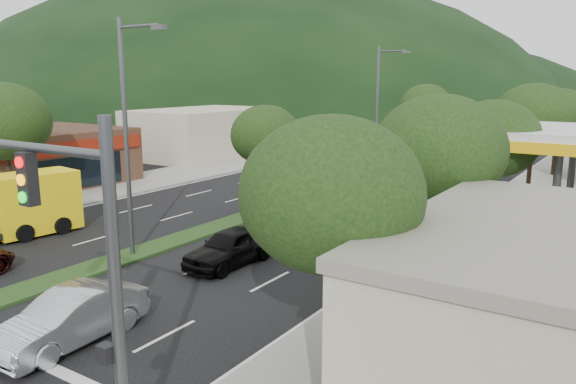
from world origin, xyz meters
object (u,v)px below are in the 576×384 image
Objects in this scene: car_queue_d at (395,181)px; tree_med_near at (266,135)px; traffic_signal at (57,235)px; tree_r_e at (558,114)px; car_queue_b at (351,229)px; tree_med_far at (426,106)px; streetlight_near at (129,128)px; tree_r_a at (331,194)px; tree_r_b at (439,151)px; box_truck at (19,208)px; tree_l_a at (4,122)px; tree_r_c at (494,139)px; tree_r_d at (534,118)px; streetlight_mid at (380,104)px; car_queue_c at (342,201)px; car_queue_a at (231,247)px; sedan_silver at (71,318)px; motorhome at (435,159)px.

tree_med_near is at bearing -113.87° from car_queue_d.
traffic_signal is 41.65m from tree_r_e.
car_queue_b is 0.87× the size of car_queue_d.
tree_med_far is 0.69× the size of streetlight_near.
tree_r_a is at bearing -49.40° from tree_med_near.
tree_r_b is 19.88m from box_truck.
tree_l_a is (-24.50, -30.00, 0.29)m from tree_r_e.
tree_r_c is at bearing -42.89° from car_queue_d.
streetlight_mid is at bearing 165.73° from tree_r_d.
car_queue_c is (-8.12, 7.98, -4.32)m from tree_r_b.
tree_r_d is at bearing 84.62° from traffic_signal.
traffic_signal is 24.43m from tree_l_a.
tree_r_a is at bearing -63.45° from car_queue_c.
traffic_signal is at bearing -95.38° from tree_r_d.
tree_r_d is (0.00, 26.00, 0.36)m from tree_r_a.
tree_r_e is 1.48× the size of car_queue_a.
tree_r_b is at bearing -44.90° from car_queue_c.
tree_r_e is at bearing 90.00° from tree_r_c.
streetlight_mid is (-11.79, 3.00, 0.40)m from tree_r_d.
tree_r_d is 1.19× the size of tree_med_near.
tree_r_c is 11.50m from car_queue_d.
tree_r_e is 1.41× the size of sedan_silver.
tree_med_near is 26.01m from tree_med_far.
motorhome is at bearing 81.41° from car_queue_c.
tree_r_c is 10.01m from tree_r_d.
car_queue_c is at bearing -179.88° from tree_r_c.
tree_med_far reaches higher than car_queue_c.
tree_r_a is 10.28m from car_queue_a.
motorhome reaches higher than car_queue_c.
traffic_signal is at bearing -75.67° from streetlight_mid.
tree_r_b is 8.01m from tree_r_c.
tree_med_far reaches higher than tree_r_c.
streetlight_near is 1.82× the size of car_queue_d.
tree_r_a is at bearing -73.30° from tree_med_far.
tree_med_far is 0.69× the size of streetlight_mid.
streetlight_near is (-11.79, -4.00, 0.55)m from tree_r_b.
tree_r_d is at bearing 73.61° from sedan_silver.
sedan_silver is at bearing -26.27° from tree_l_a.
car_queue_d reaches higher than car_queue_c.
tree_med_far is at bearing 130.60° from tree_r_d.
tree_med_far is at bearing 116.57° from tree_r_c.
streetlight_mid reaches higher than tree_r_c.
streetlight_near is at bearing -158.59° from car_queue_a.
tree_r_c is 1.49× the size of car_queue_c.
box_truck is (-10.81, -12.88, 0.73)m from car_queue_c.
car_queue_a is (4.29, -8.53, -3.66)m from tree_med_near.
traffic_signal is 1.61× the size of car_queue_c.
tree_r_b is at bearing 4.67° from tree_l_a.
traffic_signal is 1.01× the size of tree_med_far.
tree_r_c is 13.21m from motorhome.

